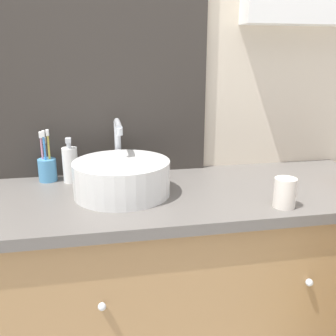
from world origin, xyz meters
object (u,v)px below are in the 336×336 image
object	(u,v)px
toothbrush_holder	(47,168)
soap_dispenser	(70,164)
drinking_cup	(285,193)
sink_basin	(122,176)

from	to	relation	value
toothbrush_holder	soap_dispenser	distance (m)	0.09
toothbrush_holder	drinking_cup	bearing A→B (deg)	-28.07
soap_dispenser	drinking_cup	distance (m)	0.76
toothbrush_holder	drinking_cup	xyz separation A→B (m)	(0.74, -0.40, -0.00)
toothbrush_holder	drinking_cup	size ratio (longest dim) A/B	2.09
soap_dispenser	drinking_cup	size ratio (longest dim) A/B	1.81
soap_dispenser	sink_basin	bearing A→B (deg)	-42.04
sink_basin	drinking_cup	world-z (taller)	sink_basin
sink_basin	soap_dispenser	size ratio (longest dim) A/B	2.23
sink_basin	toothbrush_holder	distance (m)	0.32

